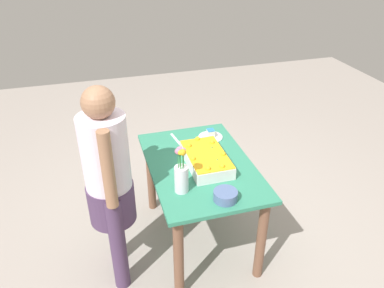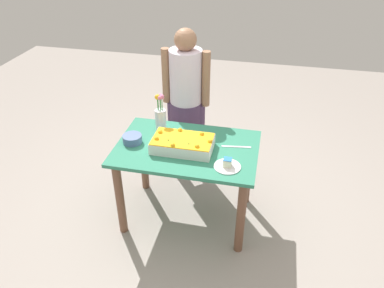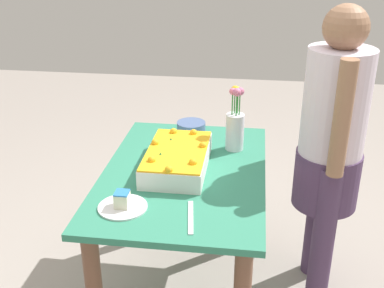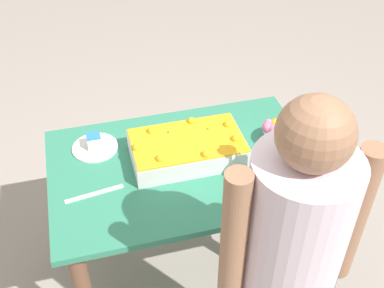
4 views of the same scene
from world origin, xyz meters
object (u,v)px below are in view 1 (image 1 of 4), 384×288
fruit_bowl (225,196)px  person_standing (109,178)px  cake_knife (177,140)px  flower_vase (181,175)px  serving_plate_with_slice (211,135)px  sheet_cake (206,159)px

fruit_bowl → person_standing: 0.76m
cake_knife → flower_vase: flower_vase is taller
person_standing → serving_plate_with_slice: bearing=30.7°
sheet_cake → cake_knife: sheet_cake is taller
serving_plate_with_slice → fruit_bowl: size_ratio=1.28×
cake_knife → flower_vase: size_ratio=0.71×
sheet_cake → cake_knife: (0.41, 0.12, -0.05)m
flower_vase → fruit_bowl: flower_vase is taller
sheet_cake → flower_vase: bearing=134.7°
sheet_cake → serving_plate_with_slice: sheet_cake is taller
serving_plate_with_slice → flower_vase: size_ratio=0.61×
flower_vase → person_standing: size_ratio=0.22×
sheet_cake → cake_knife: bearing=16.3°
sheet_cake → fruit_bowl: 0.42m
sheet_cake → person_standing: 0.73m
flower_vase → cake_knife: bearing=-11.4°
cake_knife → fruit_bowl: (-0.84, -0.11, 0.03)m
cake_knife → sheet_cake: bearing=-171.6°
serving_plate_with_slice → fruit_bowl: (-0.80, 0.17, 0.01)m
cake_knife → person_standing: 0.82m
sheet_cake → serving_plate_with_slice: bearing=-23.2°
sheet_cake → person_standing: size_ratio=0.32×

